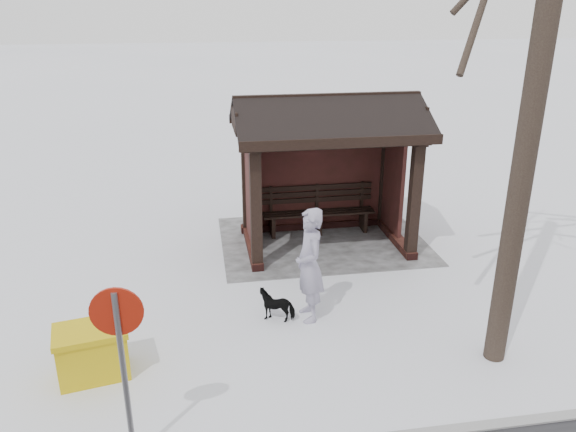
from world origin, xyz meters
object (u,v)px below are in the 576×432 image
at_px(grit_bin, 93,352).
at_px(bus_shelter, 325,140).
at_px(pedestrian, 309,265).
at_px(road_sign, 120,337).
at_px(dog, 277,304).

bearing_deg(grit_bin, bus_shelter, -146.87).
height_order(bus_shelter, pedestrian, bus_shelter).
relative_size(bus_shelter, road_sign, 1.71).
xyz_separation_m(pedestrian, dog, (0.50, -0.06, -0.67)).
height_order(bus_shelter, road_sign, bus_shelter).
bearing_deg(grit_bin, dog, -169.38).
distance_m(pedestrian, grit_bin, 3.32).
bearing_deg(pedestrian, road_sign, -49.14).
xyz_separation_m(bus_shelter, road_sign, (3.36, 5.44, -0.63)).
relative_size(pedestrian, dog, 3.11).
xyz_separation_m(bus_shelter, dog, (1.38, 2.84, -1.92)).
xyz_separation_m(bus_shelter, pedestrian, (0.88, 2.89, -1.25)).
bearing_deg(grit_bin, road_sign, 101.47).
bearing_deg(bus_shelter, dog, 64.05).
bearing_deg(pedestrian, bus_shelter, 158.15).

